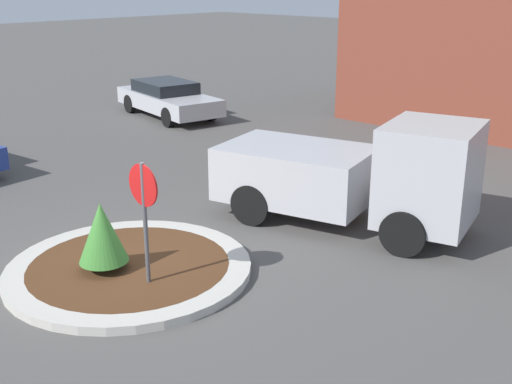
% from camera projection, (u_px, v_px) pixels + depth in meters
% --- Properties ---
extents(ground_plane, '(120.00, 120.00, 0.00)m').
position_uv_depth(ground_plane, '(130.00, 272.00, 11.05)').
color(ground_plane, '#514F4C').
extents(traffic_island, '(4.19, 4.19, 0.15)m').
position_uv_depth(traffic_island, '(129.00, 268.00, 11.02)').
color(traffic_island, '#BCB7AD').
rests_on(traffic_island, ground_plane).
extents(stop_sign, '(0.69, 0.07, 2.15)m').
position_uv_depth(stop_sign, '(144.00, 204.00, 9.96)').
color(stop_sign, '#4C4C51').
rests_on(stop_sign, ground_plane).
extents(island_shrub, '(0.83, 0.83, 1.18)m').
position_uv_depth(island_shrub, '(102.00, 232.00, 10.60)').
color(island_shrub, brown).
rests_on(island_shrub, traffic_island).
extents(utility_truck, '(5.44, 3.17, 2.27)m').
position_uv_depth(utility_truck, '(354.00, 175.00, 12.76)').
color(utility_truck, '#B2B2B7').
rests_on(utility_truck, ground_plane).
extents(parked_sedan_silver, '(5.04, 2.70, 1.27)m').
position_uv_depth(parked_sedan_silver, '(168.00, 98.00, 23.11)').
color(parked_sedan_silver, '#B7B7BC').
rests_on(parked_sedan_silver, ground_plane).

